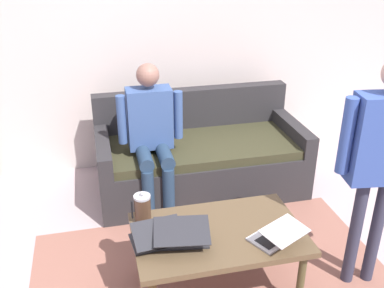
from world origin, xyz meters
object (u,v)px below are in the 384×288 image
Objects in this scene: couch at (200,158)px; person_standing at (382,150)px; laptop_left at (277,235)px; french_press at (143,209)px; person_seated at (151,131)px; laptop_center at (181,235)px; laptop_right at (156,237)px; coffee_table at (218,238)px.

couch is 1.84m from person_standing.
laptop_left is at bearing 94.04° from couch.
french_press is 0.14× the size of person_standing.
laptop_center is at bearing 90.17° from person_seated.
laptop_right is at bearing 101.55° from french_press.
laptop_right is at bearing 65.72° from couch.
laptop_center is at bearing 71.49° from couch.
couch is at bearing -108.51° from laptop_center.
laptop_center is 1.20m from person_seated.
laptop_center is (0.58, -0.13, 0.01)m from laptop_left.
couch reaches higher than coffee_table.
laptop_center is 0.16m from laptop_right.
laptop_left is (-0.11, 1.54, 0.21)m from couch.
coffee_table is at bearing 154.13° from french_press.
person_seated is at bearing -45.66° from person_standing.
person_seated reaches higher than couch.
laptop_right is (0.15, -0.02, -0.01)m from laptop_center.
person_standing is at bearing 166.02° from french_press.
person_seated reaches higher than coffee_table.
couch reaches higher than laptop_center.
person_standing is at bearing 117.19° from couch.
couch is 1.50m from laptop_center.
laptop_right is at bearing -11.53° from laptop_left.
laptop_left is at bearing 113.99° from person_seated.
coffee_table is 1.21m from person_seated.
french_press reaches higher than coffee_table.
laptop_left is at bearing 167.41° from laptop_center.
laptop_left is 0.59m from laptop_center.
french_press is (0.20, -0.27, 0.05)m from laptop_center.
person_seated reaches higher than french_press.
french_press reaches higher than laptop_right.
laptop_left is at bearing 153.26° from french_press.
couch is 8.22× the size of french_press.
person_standing is 1.25× the size of person_seated.
coffee_table is 0.27m from laptop_center.
couch is 0.67m from person_seated.
laptop_center is 1.17× the size of laptop_right.
person_standing reaches higher than laptop_left.
couch is 5.76× the size of laptop_right.
person_seated is at bearing -97.41° from laptop_right.
couch is 1.56m from laptop_left.
french_press is at bearing -52.39° from laptop_center.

